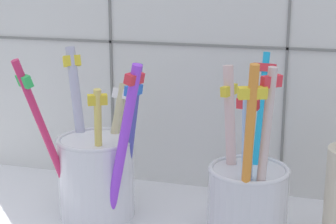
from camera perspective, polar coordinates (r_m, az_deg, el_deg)
name	(u,v)px	position (r cm, az deg, el deg)	size (l,w,h in cm)	color
tile_wall_back	(198,21)	(66.32, 3.06, 9.35)	(64.00, 2.20, 45.00)	silver
toothbrush_cup_left	(95,171)	(60.76, -7.50, -6.08)	(12.73, 12.29, 18.23)	white
toothbrush_cup_right	(247,195)	(56.63, 8.15, -8.42)	(8.19, 10.39, 18.65)	silver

